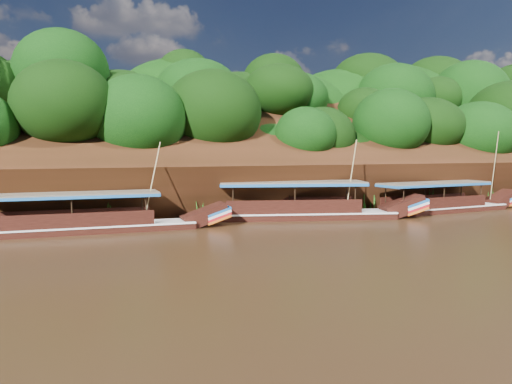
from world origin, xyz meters
The scene contains 6 objects.
ground centered at (0.00, 0.00, 0.00)m, with size 160.00×160.00×0.00m, color black.
riverbank centered at (-0.01, 22.73, 1.89)m, with size 120.00×30.06×19.40m.
boat_0 centered at (12.88, 7.36, 0.53)m, with size 14.53×3.26×6.68m.
boat_1 centered at (1.27, 7.68, 0.59)m, with size 15.21×6.05×5.99m.
boat_2 centered at (-13.09, 7.41, 0.53)m, with size 14.93×2.75×5.73m.
reeds centered at (-3.62, 9.55, 0.91)m, with size 48.11×2.28×2.13m.
Camera 1 is at (-15.25, -23.01, 4.87)m, focal length 35.00 mm.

